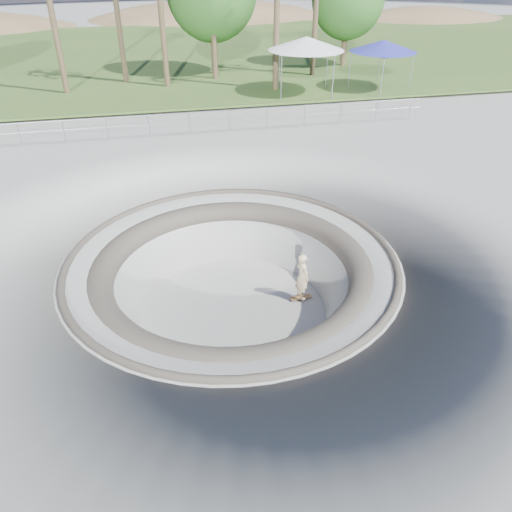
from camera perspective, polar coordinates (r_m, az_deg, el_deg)
ground at (r=15.33m, az=-2.80°, el=-0.43°), size 180.00×180.00×0.00m
skate_bowl at (r=16.39m, az=-2.64°, el=-5.84°), size 14.00×14.00×4.10m
grass_strip at (r=47.51m, az=-10.54°, el=21.83°), size 180.00×36.00×0.12m
distant_hills at (r=71.83m, az=-7.95°, el=19.48°), size 103.20×45.00×28.60m
safety_railing at (r=25.98m, az=-7.63°, el=14.90°), size 25.00×0.06×1.03m
skateboard at (r=16.86m, az=5.14°, el=-4.75°), size 0.76×0.26×0.08m
skater at (r=16.37m, az=5.28°, el=-2.35°), size 0.54×0.69×1.68m
canopy_white at (r=32.72m, az=5.78°, el=23.00°), size 6.39×6.39×3.30m
canopy_blue at (r=34.63m, az=14.37°, el=22.22°), size 5.36×5.36×2.95m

